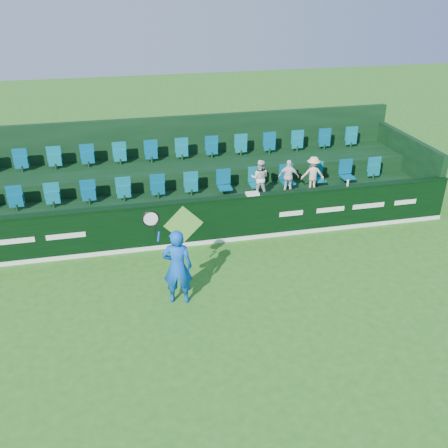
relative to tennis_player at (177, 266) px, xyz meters
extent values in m
plane|color=#266A19|center=(0.51, -1.38, -0.94)|extent=(60.00, 60.00, 0.00)
cube|color=black|center=(0.51, 2.62, -0.29)|extent=(16.00, 0.20, 1.30)
cube|color=black|center=(0.51, 2.62, 0.38)|extent=(16.00, 0.24, 0.05)
cube|color=white|center=(0.51, 2.51, -0.88)|extent=(16.00, 0.02, 0.12)
cube|color=#5B9C38|center=(0.51, 2.51, -0.24)|extent=(1.10, 0.02, 1.10)
cube|color=white|center=(-3.79, 2.51, -0.24)|extent=(0.85, 0.01, 0.14)
cube|color=white|center=(-2.59, 2.51, -0.24)|extent=(1.00, 0.01, 0.14)
cube|color=white|center=(3.61, 2.51, -0.24)|extent=(0.70, 0.01, 0.14)
cube|color=white|center=(4.81, 2.51, -0.24)|extent=(0.85, 0.01, 0.14)
cube|color=white|center=(6.01, 2.51, -0.24)|extent=(1.00, 0.01, 0.14)
cube|color=white|center=(7.21, 2.51, -0.24)|extent=(0.70, 0.01, 0.14)
cube|color=black|center=(0.51, 3.72, -0.54)|extent=(16.00, 2.00, 0.80)
cube|color=black|center=(0.51, 5.62, -0.29)|extent=(16.00, 1.80, 1.30)
cube|color=black|center=(0.51, 6.62, 0.36)|extent=(16.00, 0.20, 2.60)
cube|color=black|center=(8.41, 4.62, 0.06)|extent=(0.20, 4.00, 2.00)
cube|color=#045473|center=(0.51, 4.12, 0.16)|extent=(13.50, 0.50, 0.60)
cube|color=#045473|center=(0.51, 5.92, 0.66)|extent=(13.50, 0.50, 0.60)
imported|color=blue|center=(0.01, 0.00, -0.01)|extent=(0.75, 0.57, 1.85)
cylinder|color=#143FBF|center=(-0.38, -0.10, 0.86)|extent=(0.08, 0.04, 0.22)
cylinder|color=black|center=(-0.44, -0.10, 1.06)|extent=(0.06, 0.03, 0.20)
torus|color=black|center=(-0.52, -0.10, 1.30)|extent=(0.43, 0.04, 0.43)
cylinder|color=silver|center=(-0.52, -0.10, 1.30)|extent=(0.35, 0.01, 0.35)
imported|color=white|center=(3.01, 3.74, 0.42)|extent=(0.66, 0.59, 1.13)
imported|color=white|center=(3.92, 3.74, 0.38)|extent=(0.66, 0.45, 1.05)
imported|color=beige|center=(4.70, 3.74, 0.41)|extent=(0.78, 0.55, 1.10)
cube|color=white|center=(2.47, 2.62, 0.44)|extent=(0.36, 0.24, 0.05)
cylinder|color=silver|center=(5.31, 2.62, 0.51)|extent=(0.06, 0.06, 0.19)
camera|label=1|loc=(-1.06, -9.56, 5.93)|focal=40.00mm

